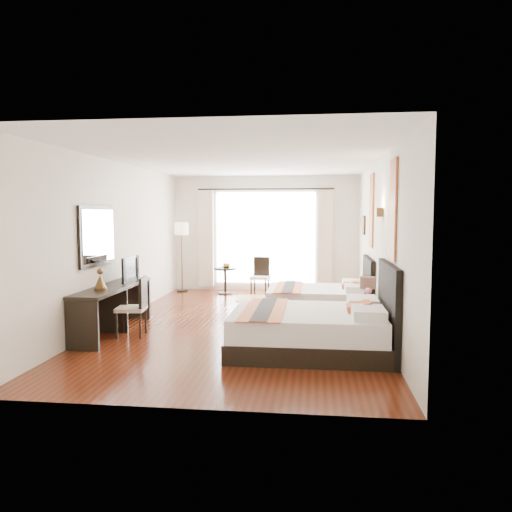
# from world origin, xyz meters

# --- Properties ---
(floor) EXTENTS (4.50, 7.50, 0.01)m
(floor) POSITION_xyz_m (0.00, 0.00, -0.01)
(floor) COLOR #3E1A0B
(floor) RESTS_ON ground
(ceiling) EXTENTS (4.50, 7.50, 0.02)m
(ceiling) POSITION_xyz_m (0.00, 0.00, 2.79)
(ceiling) COLOR white
(ceiling) RESTS_ON wall_headboard
(wall_headboard) EXTENTS (0.01, 7.50, 2.80)m
(wall_headboard) POSITION_xyz_m (2.25, 0.00, 1.40)
(wall_headboard) COLOR silver
(wall_headboard) RESTS_ON floor
(wall_desk) EXTENTS (0.01, 7.50, 2.80)m
(wall_desk) POSITION_xyz_m (-2.25, 0.00, 1.40)
(wall_desk) COLOR silver
(wall_desk) RESTS_ON floor
(wall_window) EXTENTS (4.50, 0.01, 2.80)m
(wall_window) POSITION_xyz_m (0.00, 3.75, 1.40)
(wall_window) COLOR silver
(wall_window) RESTS_ON floor
(wall_entry) EXTENTS (4.50, 0.01, 2.80)m
(wall_entry) POSITION_xyz_m (0.00, -3.75, 1.40)
(wall_entry) COLOR silver
(wall_entry) RESTS_ON floor
(window_glass) EXTENTS (2.40, 0.02, 2.20)m
(window_glass) POSITION_xyz_m (0.00, 3.73, 1.30)
(window_glass) COLOR white
(window_glass) RESTS_ON wall_window
(sheer_curtain) EXTENTS (2.30, 0.02, 2.10)m
(sheer_curtain) POSITION_xyz_m (0.00, 3.67, 1.30)
(sheer_curtain) COLOR white
(sheer_curtain) RESTS_ON wall_window
(drape_left) EXTENTS (0.35, 0.14, 2.35)m
(drape_left) POSITION_xyz_m (-1.45, 3.63, 1.28)
(drape_left) COLOR beige
(drape_left) RESTS_ON floor
(drape_right) EXTENTS (0.35, 0.14, 2.35)m
(drape_right) POSITION_xyz_m (1.45, 3.63, 1.28)
(drape_right) COLOR beige
(drape_right) RESTS_ON floor
(art_panel_near) EXTENTS (0.03, 0.50, 1.35)m
(art_panel_near) POSITION_xyz_m (2.23, -1.56, 1.95)
(art_panel_near) COLOR maroon
(art_panel_near) RESTS_ON wall_headboard
(art_panel_far) EXTENTS (0.03, 0.50, 1.35)m
(art_panel_far) POSITION_xyz_m (2.23, 1.01, 1.95)
(art_panel_far) COLOR maroon
(art_panel_far) RESTS_ON wall_headboard
(wall_sconce) EXTENTS (0.10, 0.14, 0.14)m
(wall_sconce) POSITION_xyz_m (2.19, -0.42, 1.92)
(wall_sconce) COLOR #4E361C
(wall_sconce) RESTS_ON wall_headboard
(mirror_frame) EXTENTS (0.04, 1.25, 0.95)m
(mirror_frame) POSITION_xyz_m (-2.22, -0.84, 1.55)
(mirror_frame) COLOR black
(mirror_frame) RESTS_ON wall_desk
(mirror_glass) EXTENTS (0.01, 1.12, 0.82)m
(mirror_glass) POSITION_xyz_m (-2.19, -0.84, 1.55)
(mirror_glass) COLOR white
(mirror_glass) RESTS_ON mirror_frame
(bed_near) EXTENTS (2.19, 1.70, 1.23)m
(bed_near) POSITION_xyz_m (1.21, -1.56, 0.32)
(bed_near) COLOR black
(bed_near) RESTS_ON floor
(bed_far) EXTENTS (1.93, 1.50, 1.08)m
(bed_far) POSITION_xyz_m (1.34, 1.01, 0.28)
(bed_far) COLOR black
(bed_far) RESTS_ON floor
(nightstand) EXTENTS (0.42, 0.52, 0.50)m
(nightstand) POSITION_xyz_m (2.03, -0.42, 0.25)
(nightstand) COLOR black
(nightstand) RESTS_ON floor
(table_lamp) EXTENTS (0.25, 0.25, 0.39)m
(table_lamp) POSITION_xyz_m (2.05, -0.33, 0.77)
(table_lamp) COLOR black
(table_lamp) RESTS_ON nightstand
(vase) EXTENTS (0.17, 0.17, 0.14)m
(vase) POSITION_xyz_m (2.04, -0.52, 0.57)
(vase) COLOR black
(vase) RESTS_ON nightstand
(console_desk) EXTENTS (0.50, 2.20, 0.76)m
(console_desk) POSITION_xyz_m (-1.99, -0.84, 0.38)
(console_desk) COLOR black
(console_desk) RESTS_ON floor
(television) EXTENTS (0.10, 0.73, 0.42)m
(television) POSITION_xyz_m (-1.97, -0.29, 0.97)
(television) COLOR black
(television) RESTS_ON console_desk
(bronze_figurine) EXTENTS (0.23, 0.23, 0.29)m
(bronze_figurine) POSITION_xyz_m (-1.99, -1.29, 0.90)
(bronze_figurine) COLOR #4E361C
(bronze_figurine) RESTS_ON console_desk
(desk_chair) EXTENTS (0.47, 0.47, 0.92)m
(desk_chair) POSITION_xyz_m (-1.60, -1.01, 0.28)
(desk_chair) COLOR #C6B599
(desk_chair) RESTS_ON floor
(floor_lamp) EXTENTS (0.34, 0.34, 1.68)m
(floor_lamp) POSITION_xyz_m (-2.00, 3.36, 1.42)
(floor_lamp) COLOR black
(floor_lamp) RESTS_ON floor
(side_table) EXTENTS (0.53, 0.53, 0.62)m
(side_table) POSITION_xyz_m (-0.89, 3.14, 0.31)
(side_table) COLOR black
(side_table) RESTS_ON floor
(fruit_bowl) EXTENTS (0.20, 0.20, 0.05)m
(fruit_bowl) POSITION_xyz_m (-0.86, 3.12, 0.64)
(fruit_bowl) COLOR #4D291B
(fruit_bowl) RESTS_ON side_table
(window_chair) EXTENTS (0.45, 0.45, 0.87)m
(window_chair) POSITION_xyz_m (-0.06, 3.13, 0.27)
(window_chair) COLOR #C6B599
(window_chair) RESTS_ON floor
(jute_rug) EXTENTS (1.37, 1.01, 0.01)m
(jute_rug) POSITION_xyz_m (0.11, 2.59, 0.01)
(jute_rug) COLOR tan
(jute_rug) RESTS_ON floor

